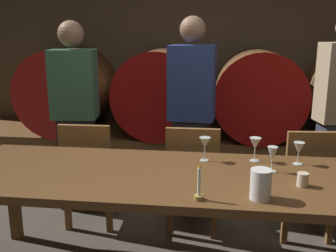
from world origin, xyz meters
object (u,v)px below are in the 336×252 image
dining_table (183,184)px  pitcher (261,184)px  candle_center (199,190)px  wine_glass_far_right (299,149)px  wine_glass_center_left (255,144)px  wine_glass_far_left (205,143)px  wine_barrel_far_left (70,89)px  chair_left (90,169)px  chair_right (307,178)px  wine_glass_center_right (272,154)px  wine_barrel_center_left (161,91)px  wine_barrel_center_right (257,93)px  chair_center (193,174)px  cup_left (303,180)px  guest_left (76,115)px  guest_center (191,115)px

dining_table → pitcher: pitcher is taller
dining_table → candle_center: bearing=-72.3°
wine_glass_far_right → wine_glass_center_left: bearing=173.8°
candle_center → wine_glass_far_left: size_ratio=1.23×
wine_barrel_far_left → chair_left: wine_barrel_far_left is taller
chair_right → wine_glass_center_right: 0.76m
wine_barrel_center_left → wine_barrel_center_right: (1.04, 0.00, 0.00)m
chair_center → wine_glass_center_right: wine_glass_center_right is taller
wine_glass_far_right → cup_left: 0.38m
guest_left → pitcher: (1.46, -1.30, -0.03)m
wine_glass_center_left → wine_glass_center_right: bearing=-65.4°
candle_center → guest_center: bearing=95.7°
wine_barrel_center_right → chair_left: wine_barrel_center_right is taller
chair_center → cup_left: size_ratio=11.43×
chair_right → pitcher: bearing=59.3°
wine_barrel_center_right → candle_center: size_ratio=4.88×
candle_center → pitcher: candle_center is taller
wine_barrel_center_left → guest_center: size_ratio=0.57×
chair_right → cup_left: chair_right is taller
wine_barrel_center_right → wine_glass_far_left: 1.86m
chair_left → chair_right: 1.69m
guest_left → wine_glass_center_right: (1.57, -0.88, -0.00)m
chair_left → pitcher: (1.24, -0.96, 0.33)m
wine_glass_far_right → wine_barrel_center_left: bearing=122.7°
chair_center → guest_center: 0.54m
wine_glass_center_right → guest_left: bearing=150.6°
wine_barrel_center_right → cup_left: bearing=-88.2°
chair_left → wine_glass_far_left: wine_glass_far_left is taller
wine_barrel_center_left → cup_left: (1.11, -2.16, -0.13)m
dining_table → cup_left: cup_left is taller
candle_center → guest_left: bearing=130.4°
chair_right → guest_center: size_ratio=0.52×
wine_glass_far_left → wine_glass_center_left: 0.33m
wine_barrel_center_left → cup_left: wine_barrel_center_left is taller
chair_right → wine_glass_center_left: bearing=35.4°
chair_center → wine_glass_center_left: wine_glass_center_left is taller
guest_left → wine_glass_far_right: guest_left is taller
wine_barrel_center_right → wine_glass_center_left: 1.77m
wine_barrel_center_right → candle_center: (-0.50, -2.41, -0.11)m
candle_center → wine_glass_center_right: bearing=47.9°
chair_left → guest_center: (0.78, 0.39, 0.38)m
wine_barrel_far_left → chair_right: wine_barrel_far_left is taller
candle_center → wine_glass_center_right: size_ratio=1.24×
chair_right → wine_glass_center_right: bearing=52.7°
guest_center → wine_barrel_center_left: bearing=-63.4°
chair_right → wine_glass_center_left: wine_glass_center_left is taller
wine_barrel_far_left → wine_barrel_center_right: (2.10, 0.00, 0.00)m
wine_glass_far_right → chair_right: bearing=68.3°
guest_left → dining_table: bearing=129.6°
wine_barrel_far_left → wine_glass_far_right: bearing=-39.1°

